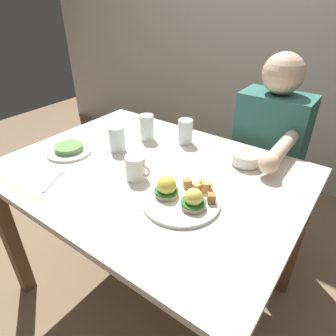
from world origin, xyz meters
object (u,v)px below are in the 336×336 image
water_glass_extra (147,129)px  water_glass_far (185,133)px  diner_person (267,152)px  dining_table (151,191)px  side_plate (69,150)px  water_glass_near (117,140)px  fruit_bowl (246,158)px  fork (55,179)px  coffee_mug (136,167)px  eggs_benedict_plate (181,197)px

water_glass_extra → water_glass_far: bearing=23.4°
water_glass_extra → diner_person: bearing=38.6°
dining_table → side_plate: size_ratio=6.00×
dining_table → diner_person: (0.28, 0.60, 0.02)m
water_glass_near → fruit_bowl: bearing=23.3°
dining_table → water_glass_far: size_ratio=10.20×
water_glass_far → diner_person: 0.46m
water_glass_far → side_plate: bearing=-133.3°
fork → water_glass_near: water_glass_near is taller
fruit_bowl → water_glass_far: bearing=176.3°
coffee_mug → water_glass_extra: water_glass_extra is taller
eggs_benedict_plate → water_glass_extra: water_glass_extra is taller
water_glass_near → water_glass_far: size_ratio=0.98×
fork → diner_person: size_ratio=0.13×
fruit_bowl → dining_table: bearing=-137.4°
fruit_bowl → side_plate: bearing=-151.6°
water_glass_near → eggs_benedict_plate: bearing=-18.8°
fork → side_plate: size_ratio=0.73×
water_glass_far → side_plate: 0.54m
diner_person → coffee_mug: bearing=-112.9°
eggs_benedict_plate → water_glass_far: water_glass_far is taller
eggs_benedict_plate → water_glass_near: 0.48m
fruit_bowl → coffee_mug: size_ratio=1.08×
diner_person → fruit_bowl: bearing=-88.2°
eggs_benedict_plate → water_glass_extra: 0.53m
fruit_bowl → side_plate: 0.78m
water_glass_near → side_plate: 0.22m
eggs_benedict_plate → side_plate: bearing=179.2°
eggs_benedict_plate → fork: (-0.48, -0.17, -0.02)m
water_glass_far → diner_person: (0.31, 0.31, -0.14)m
fork → diner_person: 1.03m
diner_person → water_glass_near: bearing=-132.8°
fruit_bowl → water_glass_near: water_glass_near is taller
fork → side_plate: bearing=127.4°
diner_person → eggs_benedict_plate: bearing=-94.9°
fruit_bowl → water_glass_far: size_ratio=1.02×
water_glass_near → fork: bearing=-94.7°
dining_table → coffee_mug: 0.18m
diner_person → water_glass_far: bearing=-134.8°
water_glass_far → diner_person: diner_person is taller
water_glass_far → fork: bearing=-112.3°
fruit_bowl → water_glass_extra: (-0.49, -0.05, 0.02)m
water_glass_far → water_glass_extra: size_ratio=0.95×
dining_table → fruit_bowl: bearing=42.6°
eggs_benedict_plate → fork: eggs_benedict_plate is taller
water_glass_near → water_glass_far: water_glass_far is taller
side_plate → water_glass_near: bearing=42.0°
water_glass_far → fruit_bowl: bearing=-3.7°
side_plate → dining_table: bearing=14.3°
dining_table → fork: fork is taller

